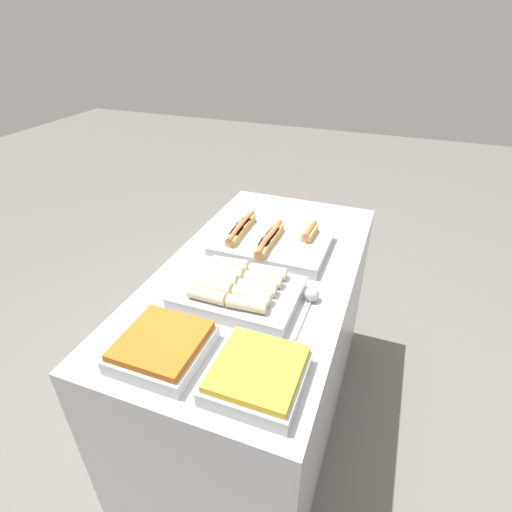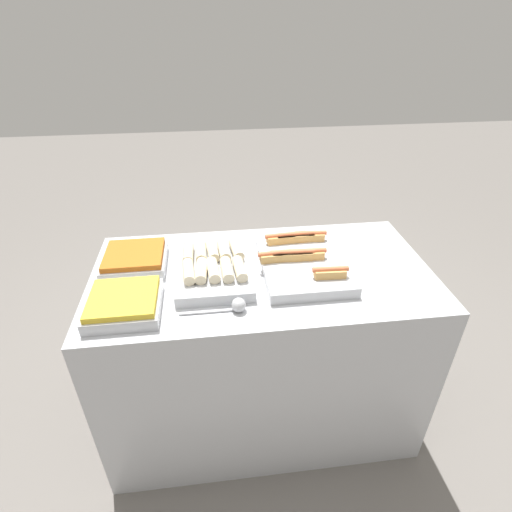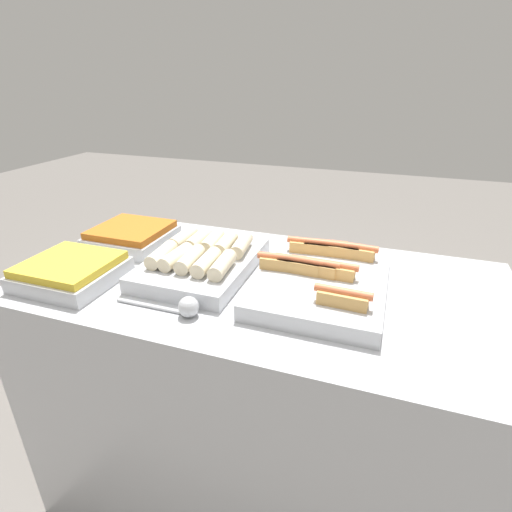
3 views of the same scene
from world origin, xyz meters
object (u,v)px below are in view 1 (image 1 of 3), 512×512
Objects in this scene: tray_hotdogs at (270,241)px; tray_side_front at (258,375)px; serving_spoon_near at (311,297)px; tray_side_back at (163,347)px; tray_wraps at (238,290)px.

tray_side_front is at bearing -163.60° from tray_hotdogs.
serving_spoon_near is (-0.32, -0.27, -0.01)m from tray_hotdogs.
tray_side_front is 0.32m from tray_side_back.
tray_wraps is at bearing -178.36° from tray_hotdogs.
tray_side_back is at bearing 162.66° from tray_wraps.
tray_hotdogs is at bearing 16.40° from tray_side_front.
tray_side_back is at bearing 172.50° from tray_hotdogs.
serving_spoon_near is at bearing -7.16° from tray_side_front.
tray_side_front is (-0.35, -0.21, -0.00)m from tray_wraps.
tray_hotdogs is at bearing 40.38° from serving_spoon_near.
tray_wraps reaches higher than tray_side_back.
tray_side_front is 0.43m from serving_spoon_near.
tray_side_front is at bearing 172.84° from serving_spoon_near.
tray_wraps is at bearing 30.67° from tray_side_front.
serving_spoon_near is (0.42, -0.37, -0.01)m from tray_side_back.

